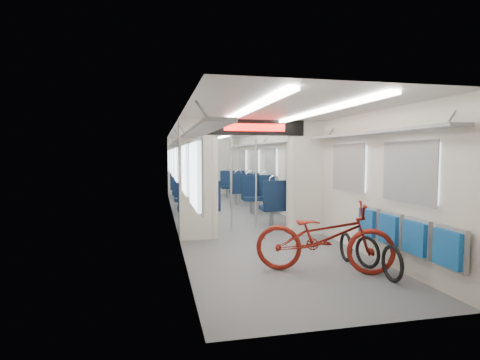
{
  "coord_description": "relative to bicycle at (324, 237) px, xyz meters",
  "views": [
    {
      "loc": [
        -1.83,
        -9.13,
        1.64
      ],
      "look_at": [
        -0.13,
        -1.39,
        1.09
      ],
      "focal_mm": 28.0,
      "sensor_mm": 36.0,
      "label": 1
    }
  ],
  "objects": [
    {
      "name": "bicycle",
      "position": [
        0.0,
        0.0,
        0.0
      ],
      "size": [
        1.99,
        1.33,
        0.99
      ],
      "primitive_type": "imported",
      "rotation": [
        0.0,
        0.0,
        1.18
      ],
      "color": "maroon",
      "rests_on": "ground"
    },
    {
      "name": "seat_bay_near_left",
      "position": [
        -1.33,
        4.64,
        0.07
      ],
      "size": [
        0.95,
        2.24,
        1.15
      ],
      "color": "#0B1A33",
      "rests_on": "ground"
    },
    {
      "name": "carriage",
      "position": [
        -0.4,
        4.13,
        1.01
      ],
      "size": [
        12.0,
        12.02,
        2.31
      ],
      "color": "#515456",
      "rests_on": "ground"
    },
    {
      "name": "seat_bay_far_right",
      "position": [
        0.54,
        8.11,
        0.06
      ],
      "size": [
        0.93,
        2.18,
        1.13
      ],
      "color": "#0B1A33",
      "rests_on": "ground"
    },
    {
      "name": "stanchion_far_left",
      "position": [
        -0.78,
        6.45,
        0.65
      ],
      "size": [
        0.04,
        0.04,
        2.3
      ],
      "primitive_type": "cylinder",
      "color": "silver",
      "rests_on": "ground"
    },
    {
      "name": "flip_bench",
      "position": [
        0.96,
        -0.38,
        0.08
      ],
      "size": [
        0.12,
        2.08,
        0.49
      ],
      "color": "gray",
      "rests_on": "carriage"
    },
    {
      "name": "stanchion_near_right",
      "position": [
        -0.16,
        3.07,
        0.65
      ],
      "size": [
        0.04,
        0.04,
        2.3
      ],
      "primitive_type": "cylinder",
      "color": "silver",
      "rests_on": "ground"
    },
    {
      "name": "bike_hoop_c",
      "position": [
        0.57,
        0.42,
        -0.3
      ],
      "size": [
        0.11,
        0.45,
        0.44
      ],
      "primitive_type": "torus",
      "rotation": [
        1.57,
        0.0,
        1.44
      ],
      "color": "black",
      "rests_on": "ground"
    },
    {
      "name": "bike_hoop_a",
      "position": [
        0.69,
        -0.55,
        -0.28
      ],
      "size": [
        0.07,
        0.48,
        0.48
      ],
      "primitive_type": "torus",
      "rotation": [
        1.57,
        0.0,
        1.52
      ],
      "color": "black",
      "rests_on": "ground"
    },
    {
      "name": "bike_hoop_b",
      "position": [
        0.69,
        0.03,
        -0.29
      ],
      "size": [
        0.16,
        0.47,
        0.47
      ],
      "primitive_type": "torus",
      "rotation": [
        1.57,
        0.0,
        1.8
      ],
      "color": "black",
      "rests_on": "ground"
    },
    {
      "name": "seat_bay_far_left",
      "position": [
        -1.33,
        8.03,
        0.06
      ],
      "size": [
        0.93,
        2.16,
        1.13
      ],
      "color": "#0B1A33",
      "rests_on": "ground"
    },
    {
      "name": "stanchion_far_right",
      "position": [
        -0.13,
        6.11,
        0.65
      ],
      "size": [
        0.04,
        0.04,
        2.3
      ],
      "primitive_type": "cylinder",
      "color": "silver",
      "rests_on": "ground"
    },
    {
      "name": "seat_bay_near_right",
      "position": [
        0.54,
        4.34,
        0.08
      ],
      "size": [
        0.96,
        2.3,
        1.17
      ],
      "color": "#0B1A33",
      "rests_on": "ground"
    },
    {
      "name": "stanchion_near_left",
      "position": [
        -0.73,
        2.95,
        0.65
      ],
      "size": [
        0.04,
        0.04,
        2.3
      ],
      "primitive_type": "cylinder",
      "color": "silver",
      "rests_on": "ground"
    }
  ]
}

